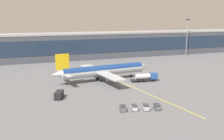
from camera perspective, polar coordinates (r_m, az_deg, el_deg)
ground_plane at (r=98.62m, az=3.11°, el=-3.32°), size 700.00×700.00×0.00m
apron_lead_in_line at (r=100.55m, az=2.86°, el=-3.02°), size 10.14×79.43×0.01m
terminal_building at (r=166.98m, az=-0.88°, el=5.56°), size 200.97×16.61×15.98m
main_airliner at (r=104.71m, az=-1.89°, el=-0.08°), size 42.50×33.73×11.92m
fuel_tanker at (r=104.76m, az=7.43°, el=-1.53°), size 11.00×3.57×3.25m
crew_van at (r=83.91m, az=-11.52°, el=-5.26°), size 3.87×5.42×2.30m
baggage_cart_0 at (r=71.87m, az=2.39°, el=-8.33°), size 2.16×2.94×1.48m
baggage_cart_1 at (r=72.42m, az=4.92°, el=-8.21°), size 2.16×2.94×1.48m
baggage_cart_2 at (r=73.11m, az=7.40°, el=-8.08°), size 2.16×2.94×1.48m
baggage_cart_3 at (r=73.92m, az=9.83°, el=-7.93°), size 2.16×2.94×1.48m
apron_light_mast_0 at (r=180.36m, az=16.09°, el=7.47°), size 2.80×0.50×24.00m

